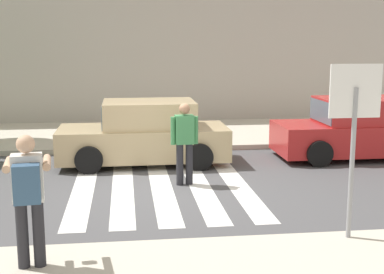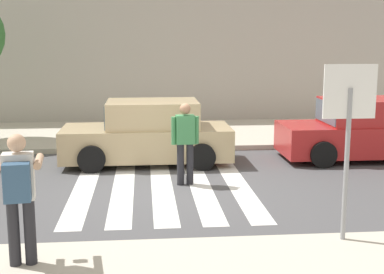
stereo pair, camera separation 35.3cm
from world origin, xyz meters
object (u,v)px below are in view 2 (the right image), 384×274
stop_sign (349,114)px  pedestrian_crossing (185,139)px  photographer_with_backpack (19,189)px  parked_car_red (363,131)px  parked_car_tan (148,134)px

stop_sign → pedestrian_crossing: bearing=118.8°
photographer_with_backpack → parked_car_red: size_ratio=0.42×
photographer_with_backpack → parked_car_red: (7.15, 6.26, -0.44)m
pedestrian_crossing → parked_car_tan: 2.20m
parked_car_tan → parked_car_red: size_ratio=1.00×
stop_sign → pedestrian_crossing: size_ratio=1.47×
photographer_with_backpack → pedestrian_crossing: bearing=59.9°
pedestrian_crossing → parked_car_red: size_ratio=0.42×
photographer_with_backpack → parked_car_tan: 6.50m
stop_sign → photographer_with_backpack: stop_sign is taller
stop_sign → parked_car_red: stop_sign is taller
parked_car_red → photographer_with_backpack: bearing=-138.8°
stop_sign → parked_car_red: bearing=64.9°
stop_sign → photographer_with_backpack: 4.57m
parked_car_tan → parked_car_red: 5.45m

